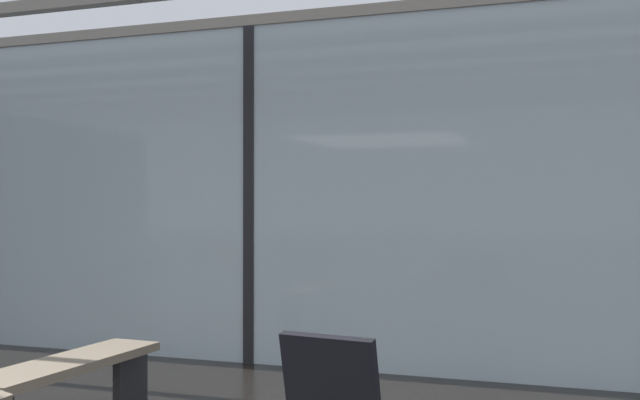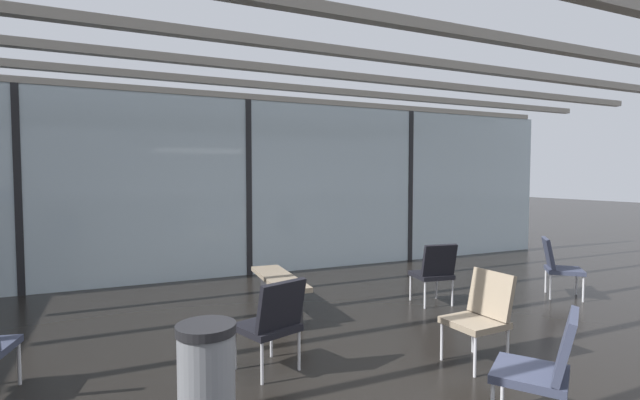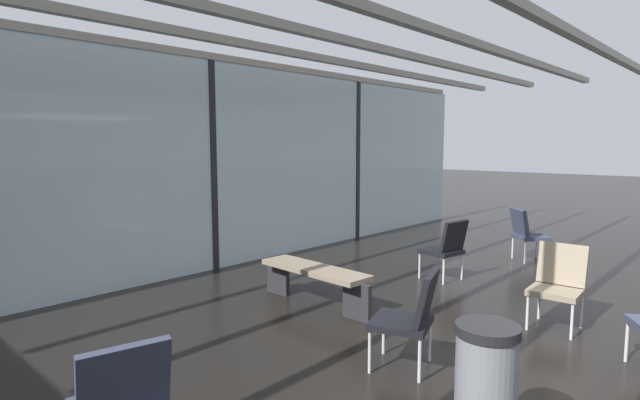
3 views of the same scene
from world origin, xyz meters
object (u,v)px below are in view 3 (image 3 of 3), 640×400
parked_airplane (84,134)px  lounge_chair_4 (558,281)px  lounge_chair_3 (446,246)px  trash_bin (485,394)px  lounge_chair_6 (411,313)px  lounge_chair_0 (527,231)px  waiting_bench (314,276)px  lounge_chair_7 (120,400)px

parked_airplane → lounge_chair_4: 11.23m
parked_airplane → lounge_chair_3: bearing=-83.1°
parked_airplane → trash_bin: (-2.36, -11.51, -1.74)m
lounge_chair_6 → trash_bin: lounge_chair_6 is taller
trash_bin → parked_airplane: bearing=78.4°
lounge_chair_3 → lounge_chair_4: size_ratio=1.00×
lounge_chair_4 → lounge_chair_0: bearing=112.3°
lounge_chair_0 → waiting_bench: size_ratio=0.51×
parked_airplane → lounge_chair_6: bearing=-98.6°
lounge_chair_0 → lounge_chair_6: size_ratio=1.00×
parked_airplane → lounge_chair_4: (0.30, -11.10, -1.68)m
parked_airplane → waiting_bench: parked_airplane is taller
parked_airplane → trash_bin: 11.88m
lounge_chair_6 → lounge_chair_7: same height
lounge_chair_0 → trash_bin: (-5.43, -1.75, -0.06)m
lounge_chair_3 → waiting_bench: (-2.06, 0.61, -0.13)m
lounge_chair_6 → lounge_chair_7: 2.37m
lounge_chair_6 → waiting_bench: 1.88m
lounge_chair_6 → waiting_bench: lounge_chair_6 is taller
lounge_chair_7 → waiting_bench: size_ratio=0.51×
lounge_chair_0 → waiting_bench: 4.13m
lounge_chair_0 → lounge_chair_3: 1.98m
lounge_chair_7 → lounge_chair_0: bearing=-164.8°
lounge_chair_0 → lounge_chair_4: 3.07m
lounge_chair_4 → trash_bin: bearing=-84.8°
waiting_bench → lounge_chair_6: bearing=161.9°
lounge_chair_0 → lounge_chair_6: (-4.67, -0.75, 0.00)m
lounge_chair_6 → waiting_bench: bearing=-130.0°
parked_airplane → lounge_chair_6: 10.76m
waiting_bench → trash_bin: (-1.43, -2.76, 0.07)m
lounge_chair_3 → parked_airplane: bearing=-74.7°
lounge_chair_4 → waiting_bench: size_ratio=0.51×
lounge_chair_3 → lounge_chair_7: (-5.05, -0.73, 0.00)m
lounge_chair_7 → trash_bin: lounge_chair_7 is taller
lounge_chair_4 → lounge_chair_6: bearing=-110.8°
trash_bin → lounge_chair_4: bearing=8.7°
lounge_chair_7 → lounge_chair_3: bearing=-159.3°
parked_airplane → waiting_bench: 8.98m
lounge_chair_4 → lounge_chair_7: (-4.23, 1.01, 0.00)m
lounge_chair_3 → trash_bin: size_ratio=1.01×
lounge_chair_4 → trash_bin: lounge_chair_4 is taller
lounge_chair_3 → trash_bin: lounge_chair_3 is taller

